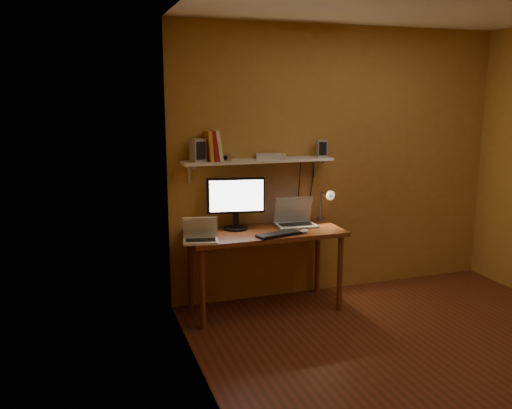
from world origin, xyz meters
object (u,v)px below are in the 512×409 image
object	(u,v)px
shelf_camera	(225,158)
router	(271,156)
laptop	(295,218)
speaker_right	(322,148)
keyboard	(279,234)
mouse	(304,231)
desk	(265,240)
monitor	(236,201)
desk_lamp	(326,201)
netbook	(200,235)
wall_shelf	(258,161)
speaker_left	(198,150)

from	to	relation	value
shelf_camera	router	xyz separation A→B (m)	(0.44, 0.04, -0.01)
laptop	speaker_right	xyz separation A→B (m)	(0.31, 0.10, 0.63)
keyboard	mouse	world-z (taller)	mouse
mouse	router	size ratio (longest dim) A/B	0.34
desk	monitor	size ratio (longest dim) A/B	2.69
mouse	shelf_camera	bearing A→B (deg)	132.92
desk	laptop	distance (m)	0.38
monitor	keyboard	world-z (taller)	monitor
desk_lamp	shelf_camera	world-z (taller)	shelf_camera
speaker_right	netbook	bearing A→B (deg)	-150.65
desk	monitor	world-z (taller)	monitor
wall_shelf	monitor	distance (m)	0.42
monitor	router	world-z (taller)	router
shelf_camera	router	world-z (taller)	shelf_camera
laptop	speaker_right	world-z (taller)	speaker_right
desk_lamp	speaker_right	distance (m)	0.50
desk	speaker_left	distance (m)	1.00
monitor	shelf_camera	xyz separation A→B (m)	(-0.09, 0.00, 0.39)
laptop	speaker_left	size ratio (longest dim) A/B	1.87
monitor	speaker_left	xyz separation A→B (m)	(-0.33, 0.05, 0.46)
monitor	mouse	distance (m)	0.67
laptop	keyboard	world-z (taller)	laptop
monitor	keyboard	distance (m)	0.51
desk_lamp	desk	bearing A→B (deg)	-169.19
monitor	speaker_right	bearing A→B (deg)	14.20
mouse	router	distance (m)	0.75
wall_shelf	desk_lamp	xyz separation A→B (m)	(0.66, -0.07, -0.40)
netbook	shelf_camera	world-z (taller)	shelf_camera
wall_shelf	mouse	bearing A→B (deg)	-51.58
wall_shelf	speaker_left	world-z (taller)	speaker_left
speaker_left	speaker_right	distance (m)	1.20
laptop	speaker_right	distance (m)	0.71
keyboard	speaker_right	bearing A→B (deg)	20.26
wall_shelf	speaker_right	size ratio (longest dim) A/B	8.81
keyboard	shelf_camera	xyz separation A→B (m)	(-0.38, 0.34, 0.65)
netbook	shelf_camera	size ratio (longest dim) A/B	2.79
netbook	speaker_right	bearing A→B (deg)	27.64
mouse	speaker_left	bearing A→B (deg)	136.68
desk	mouse	bearing A→B (deg)	-31.56
mouse	router	xyz separation A→B (m)	(-0.18, 0.37, 0.63)
desk	monitor	bearing A→B (deg)	148.81
mouse	speaker_right	bearing A→B (deg)	29.19
wall_shelf	shelf_camera	bearing A→B (deg)	-170.77
monitor	speaker_left	distance (m)	0.57
desk_lamp	speaker_right	size ratio (longest dim) A/B	2.36
keyboard	speaker_left	distance (m)	1.02
speaker_left	wall_shelf	bearing A→B (deg)	-16.09
wall_shelf	router	xyz separation A→B (m)	(0.12, -0.01, 0.04)
keyboard	speaker_left	bearing A→B (deg)	133.50
laptop	desk	bearing A→B (deg)	-159.88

